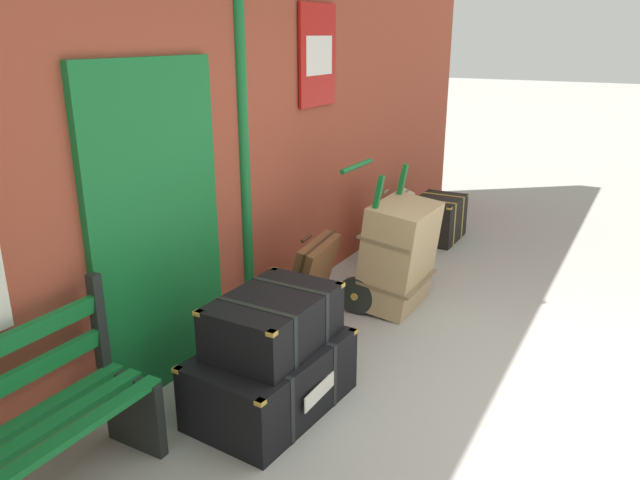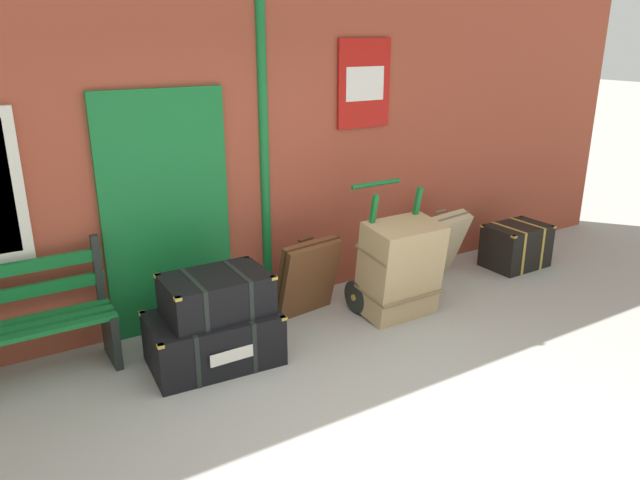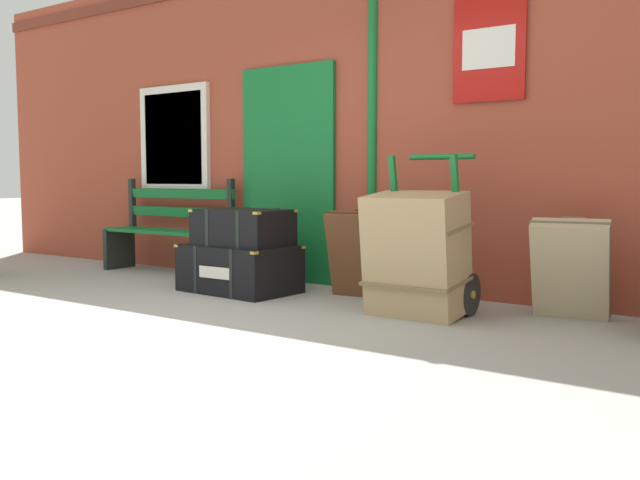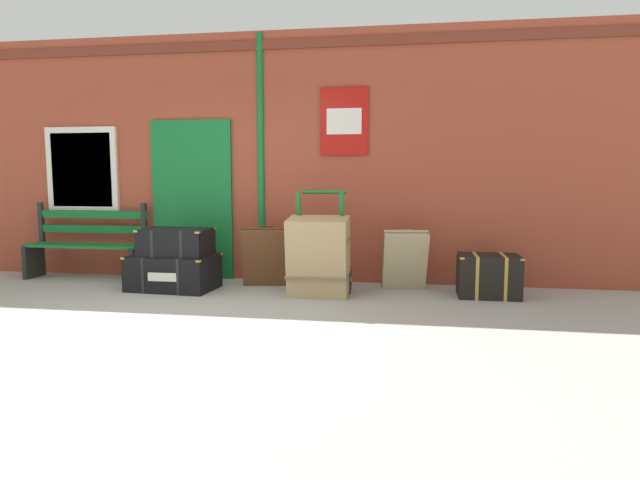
{
  "view_description": "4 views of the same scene",
  "coord_description": "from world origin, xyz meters",
  "px_view_note": "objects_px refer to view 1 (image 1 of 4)",
  "views": [
    {
      "loc": [
        -3.26,
        -0.23,
        2.22
      ],
      "look_at": [
        0.37,
        1.79,
        0.82
      ],
      "focal_mm": 34.41,
      "sensor_mm": 36.0,
      "label": 1
    },
    {
      "loc": [
        -2.05,
        -2.47,
        2.52
      ],
      "look_at": [
        0.46,
        1.6,
        0.87
      ],
      "focal_mm": 33.97,
      "sensor_mm": 36.0,
      "label": 2
    },
    {
      "loc": [
        3.58,
        -2.97,
        1.01
      ],
      "look_at": [
        0.4,
        1.59,
        0.52
      ],
      "focal_mm": 38.78,
      "sensor_mm": 36.0,
      "label": 3
    },
    {
      "loc": [
        2.34,
        -4.68,
        1.39
      ],
      "look_at": [
        1.27,
        1.76,
        0.62
      ],
      "focal_mm": 31.48,
      "sensor_mm": 36.0,
      "label": 4
    }
  ],
  "objects_px": {
    "steamer_trunk_middle": "(274,320)",
    "porters_trolley": "(379,272)",
    "steamer_trunk_base": "(272,378)",
    "corner_trunk": "(438,218)",
    "large_brown_trunk": "(399,255)",
    "suitcase_tan": "(388,227)",
    "suitcase_caramel": "(309,284)"
  },
  "relations": [
    {
      "from": "porters_trolley",
      "to": "large_brown_trunk",
      "type": "relative_size",
      "value": 1.3
    },
    {
      "from": "suitcase_tan",
      "to": "suitcase_caramel",
      "type": "bearing_deg",
      "value": -178.11
    },
    {
      "from": "suitcase_tan",
      "to": "large_brown_trunk",
      "type": "bearing_deg",
      "value": -152.45
    },
    {
      "from": "steamer_trunk_middle",
      "to": "suitcase_tan",
      "type": "height_order",
      "value": "steamer_trunk_middle"
    },
    {
      "from": "steamer_trunk_base",
      "to": "steamer_trunk_middle",
      "type": "xyz_separation_m",
      "value": [
        0.05,
        0.0,
        0.37
      ]
    },
    {
      "from": "large_brown_trunk",
      "to": "suitcase_caramel",
      "type": "bearing_deg",
      "value": 148.26
    },
    {
      "from": "steamer_trunk_base",
      "to": "suitcase_tan",
      "type": "relative_size",
      "value": 1.42
    },
    {
      "from": "steamer_trunk_base",
      "to": "porters_trolley",
      "type": "distance_m",
      "value": 1.81
    },
    {
      "from": "steamer_trunk_middle",
      "to": "large_brown_trunk",
      "type": "relative_size",
      "value": 0.89
    },
    {
      "from": "suitcase_tan",
      "to": "porters_trolley",
      "type": "bearing_deg",
      "value": -161.13
    },
    {
      "from": "corner_trunk",
      "to": "large_brown_trunk",
      "type": "bearing_deg",
      "value": -171.25
    },
    {
      "from": "porters_trolley",
      "to": "suitcase_caramel",
      "type": "bearing_deg",
      "value": 159.25
    },
    {
      "from": "steamer_trunk_middle",
      "to": "porters_trolley",
      "type": "bearing_deg",
      "value": 2.43
    },
    {
      "from": "steamer_trunk_middle",
      "to": "large_brown_trunk",
      "type": "height_order",
      "value": "large_brown_trunk"
    },
    {
      "from": "steamer_trunk_base",
      "to": "large_brown_trunk",
      "type": "height_order",
      "value": "large_brown_trunk"
    },
    {
      "from": "large_brown_trunk",
      "to": "corner_trunk",
      "type": "height_order",
      "value": "large_brown_trunk"
    },
    {
      "from": "large_brown_trunk",
      "to": "suitcase_caramel",
      "type": "height_order",
      "value": "large_brown_trunk"
    },
    {
      "from": "porters_trolley",
      "to": "steamer_trunk_middle",
      "type": "bearing_deg",
      "value": -177.57
    },
    {
      "from": "porters_trolley",
      "to": "corner_trunk",
      "type": "bearing_deg",
      "value": 3.62
    },
    {
      "from": "steamer_trunk_middle",
      "to": "suitcase_tan",
      "type": "bearing_deg",
      "value": 8.46
    },
    {
      "from": "steamer_trunk_middle",
      "to": "corner_trunk",
      "type": "distance_m",
      "value": 3.69
    },
    {
      "from": "steamer_trunk_base",
      "to": "corner_trunk",
      "type": "bearing_deg",
      "value": 3.08
    },
    {
      "from": "suitcase_caramel",
      "to": "porters_trolley",
      "type": "bearing_deg",
      "value": -20.75
    },
    {
      "from": "steamer_trunk_middle",
      "to": "large_brown_trunk",
      "type": "xyz_separation_m",
      "value": [
        1.76,
        -0.1,
        -0.12
      ]
    },
    {
      "from": "steamer_trunk_middle",
      "to": "suitcase_caramel",
      "type": "xyz_separation_m",
      "value": [
        1.03,
        0.35,
        -0.21
      ]
    },
    {
      "from": "steamer_trunk_middle",
      "to": "steamer_trunk_base",
      "type": "bearing_deg",
      "value": -174.73
    },
    {
      "from": "steamer_trunk_base",
      "to": "porters_trolley",
      "type": "bearing_deg",
      "value": 2.51
    },
    {
      "from": "suitcase_caramel",
      "to": "large_brown_trunk",
      "type": "bearing_deg",
      "value": -31.74
    },
    {
      "from": "porters_trolley",
      "to": "suitcase_tan",
      "type": "distance_m",
      "value": 1.03
    },
    {
      "from": "steamer_trunk_middle",
      "to": "porters_trolley",
      "type": "height_order",
      "value": "porters_trolley"
    },
    {
      "from": "suitcase_caramel",
      "to": "steamer_trunk_base",
      "type": "bearing_deg",
      "value": -161.84
    },
    {
      "from": "steamer_trunk_middle",
      "to": "corner_trunk",
      "type": "relative_size",
      "value": 1.18
    }
  ]
}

